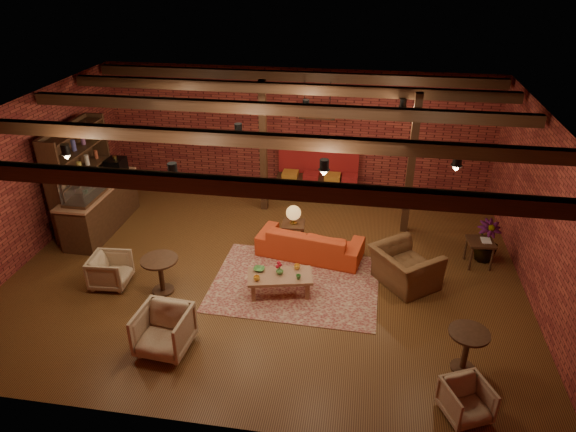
% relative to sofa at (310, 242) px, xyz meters
% --- Properties ---
extents(floor, '(10.00, 10.00, 0.00)m').
position_rel_sofa_xyz_m(floor, '(-0.79, -0.57, -0.32)').
color(floor, '#381E0E').
rests_on(floor, ground).
extents(ceiling, '(10.00, 8.00, 0.02)m').
position_rel_sofa_xyz_m(ceiling, '(-0.79, -0.57, 2.88)').
color(ceiling, black).
rests_on(ceiling, wall_back).
extents(wall_back, '(10.00, 0.02, 3.20)m').
position_rel_sofa_xyz_m(wall_back, '(-0.79, 3.43, 1.28)').
color(wall_back, maroon).
rests_on(wall_back, ground).
extents(wall_front, '(10.00, 0.02, 3.20)m').
position_rel_sofa_xyz_m(wall_front, '(-0.79, -4.57, 1.28)').
color(wall_front, maroon).
rests_on(wall_front, ground).
extents(wall_left, '(0.02, 8.00, 3.20)m').
position_rel_sofa_xyz_m(wall_left, '(-5.79, -0.57, 1.28)').
color(wall_left, maroon).
rests_on(wall_left, ground).
extents(wall_right, '(0.02, 8.00, 3.20)m').
position_rel_sofa_xyz_m(wall_right, '(4.21, -0.57, 1.28)').
color(wall_right, maroon).
rests_on(wall_right, ground).
extents(ceiling_beams, '(9.80, 6.40, 0.22)m').
position_rel_sofa_xyz_m(ceiling_beams, '(-0.79, -0.57, 2.76)').
color(ceiling_beams, black).
rests_on(ceiling_beams, ceiling).
extents(ceiling_pipe, '(9.60, 0.12, 0.12)m').
position_rel_sofa_xyz_m(ceiling_pipe, '(-0.79, 1.03, 2.53)').
color(ceiling_pipe, black).
rests_on(ceiling_pipe, ceiling).
extents(post_left, '(0.16, 0.16, 3.20)m').
position_rel_sofa_xyz_m(post_left, '(-1.39, 2.03, 1.28)').
color(post_left, black).
rests_on(post_left, ground).
extents(post_right, '(0.16, 0.16, 3.20)m').
position_rel_sofa_xyz_m(post_right, '(2.01, 1.43, 1.28)').
color(post_right, black).
rests_on(post_right, ground).
extents(service_counter, '(0.80, 2.50, 1.60)m').
position_rel_sofa_xyz_m(service_counter, '(-4.89, 0.43, 0.48)').
color(service_counter, black).
rests_on(service_counter, ground).
extents(plant_counter, '(0.35, 0.39, 0.30)m').
position_rel_sofa_xyz_m(plant_counter, '(-4.79, 0.63, 0.90)').
color(plant_counter, '#337F33').
rests_on(plant_counter, service_counter).
extents(shelving_hutch, '(0.52, 2.00, 2.40)m').
position_rel_sofa_xyz_m(shelving_hutch, '(-5.29, 0.53, 0.88)').
color(shelving_hutch, black).
rests_on(shelving_hutch, ground).
extents(banquette, '(2.10, 0.70, 1.00)m').
position_rel_sofa_xyz_m(banquette, '(-0.19, 2.98, 0.18)').
color(banquette, maroon).
rests_on(banquette, ground).
extents(service_sign, '(0.86, 0.06, 0.30)m').
position_rel_sofa_xyz_m(service_sign, '(-0.19, 2.53, 2.03)').
color(service_sign, '#E14D16').
rests_on(service_sign, ceiling).
extents(ceiling_spotlights, '(6.40, 4.40, 0.28)m').
position_rel_sofa_xyz_m(ceiling_spotlights, '(-0.79, -0.57, 2.54)').
color(ceiling_spotlights, black).
rests_on(ceiling_spotlights, ceiling).
extents(rug, '(3.25, 2.52, 0.01)m').
position_rel_sofa_xyz_m(rug, '(-0.15, -1.07, -0.31)').
color(rug, maroon).
rests_on(rug, floor).
extents(sofa, '(2.30, 1.22, 0.64)m').
position_rel_sofa_xyz_m(sofa, '(0.00, 0.00, 0.00)').
color(sofa, '#C13A1A').
rests_on(sofa, floor).
extents(coffee_table, '(1.30, 0.84, 0.66)m').
position_rel_sofa_xyz_m(coffee_table, '(-0.41, -1.43, 0.05)').
color(coffee_table, brown).
rests_on(coffee_table, floor).
extents(side_table_lamp, '(0.51, 0.51, 1.00)m').
position_rel_sofa_xyz_m(side_table_lamp, '(-0.40, 0.28, 0.44)').
color(side_table_lamp, black).
rests_on(side_table_lamp, floor).
extents(round_table_left, '(0.69, 0.69, 0.72)m').
position_rel_sofa_xyz_m(round_table_left, '(-2.61, -1.72, 0.17)').
color(round_table_left, black).
rests_on(round_table_left, floor).
extents(armchair_a, '(0.69, 0.73, 0.70)m').
position_rel_sofa_xyz_m(armchair_a, '(-3.66, -1.67, 0.03)').
color(armchair_a, beige).
rests_on(armchair_a, floor).
extents(armchair_b, '(0.86, 0.82, 0.83)m').
position_rel_sofa_xyz_m(armchair_b, '(-1.97, -3.22, 0.10)').
color(armchair_b, beige).
rests_on(armchair_b, floor).
extents(armchair_right, '(1.31, 1.37, 1.01)m').
position_rel_sofa_xyz_m(armchair_right, '(1.92, -0.74, 0.19)').
color(armchair_right, brown).
rests_on(armchair_right, floor).
extents(side_table_book, '(0.56, 0.56, 0.60)m').
position_rel_sofa_xyz_m(side_table_book, '(3.45, 0.18, 0.21)').
color(side_table_book, black).
rests_on(side_table_book, floor).
extents(round_table_right, '(0.62, 0.62, 0.72)m').
position_rel_sofa_xyz_m(round_table_right, '(2.75, -2.91, 0.16)').
color(round_table_right, black).
rests_on(round_table_right, floor).
extents(armchair_far, '(0.78, 0.76, 0.61)m').
position_rel_sofa_xyz_m(armchair_far, '(2.64, -3.84, -0.01)').
color(armchair_far, beige).
rests_on(armchair_far, floor).
extents(plant_tall, '(1.83, 1.83, 2.69)m').
position_rel_sofa_xyz_m(plant_tall, '(3.61, 0.42, 1.02)').
color(plant_tall, '#4C7F4C').
rests_on(plant_tall, floor).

